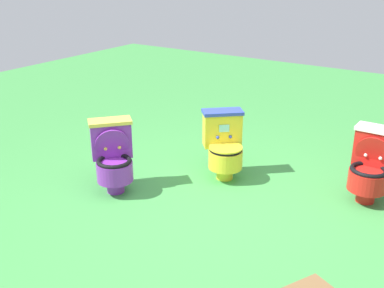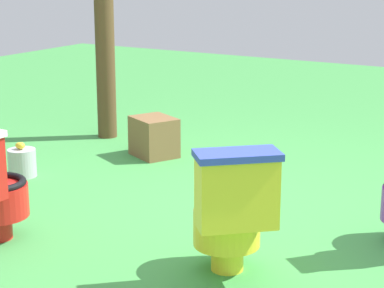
# 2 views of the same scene
# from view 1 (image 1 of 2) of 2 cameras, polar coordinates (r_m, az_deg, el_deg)

# --- Properties ---
(ground) EXTENTS (14.00, 14.00, 0.00)m
(ground) POSITION_cam_1_polar(r_m,az_deg,el_deg) (4.35, 3.33, -9.38)
(ground) COLOR #429947
(toilet_yellow) EXTENTS (0.63, 0.63, 0.73)m
(toilet_yellow) POSITION_cam_1_polar(r_m,az_deg,el_deg) (5.06, 3.94, -0.08)
(toilet_yellow) COLOR yellow
(toilet_yellow) RESTS_ON ground
(toilet_purple) EXTENTS (0.63, 0.63, 0.73)m
(toilet_purple) POSITION_cam_1_polar(r_m,az_deg,el_deg) (4.83, -9.66, -1.42)
(toilet_purple) COLOR purple
(toilet_purple) RESTS_ON ground
(toilet_red) EXTENTS (0.44, 0.50, 0.73)m
(toilet_red) POSITION_cam_1_polar(r_m,az_deg,el_deg) (4.89, 21.18, -2.35)
(toilet_red) COLOR red
(toilet_red) RESTS_ON ground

